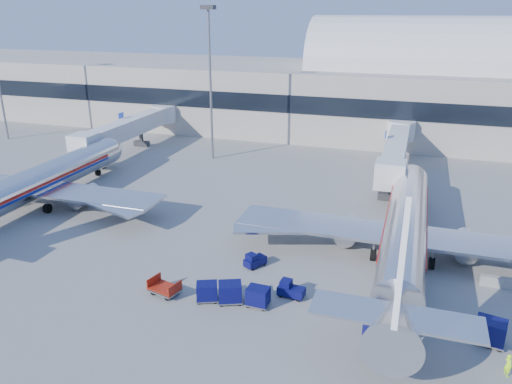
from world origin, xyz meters
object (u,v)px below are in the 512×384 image
(barrier_near, at_px, (499,282))
(ramp_worker, at_px, (508,365))
(airliner_main, at_px, (405,231))
(jetbridge_mid, at_px, (133,126))
(cart_train_b, at_px, (230,292))
(cart_solo_near, at_px, (380,334))
(tug_right, at_px, (404,311))
(cart_train_c, at_px, (207,291))
(cart_open_red, at_px, (165,289))
(mast_west, at_px, (210,62))
(tug_lead, at_px, (290,289))
(tug_left, at_px, (254,260))
(jetbridge_near, at_px, (397,147))
(airliner_mid, at_px, (32,184))
(cart_solo_far, at_px, (490,331))
(cart_train_a, at_px, (258,296))

(barrier_near, distance_m, ramp_worker, 11.72)
(airliner_main, distance_m, jetbridge_mid, 51.62)
(cart_train_b, bearing_deg, cart_solo_near, -32.06)
(tug_right, height_order, cart_train_c, cart_train_c)
(cart_open_red, bearing_deg, tug_right, 22.10)
(jetbridge_mid, relative_size, mast_west, 1.22)
(tug_lead, bearing_deg, cart_solo_near, -23.32)
(ramp_worker, bearing_deg, tug_left, 39.89)
(jetbridge_near, relative_size, tug_lead, 12.12)
(cart_train_b, distance_m, cart_train_c, 1.89)
(airliner_mid, relative_size, barrier_near, 12.42)
(mast_west, relative_size, cart_train_c, 10.62)
(jetbridge_near, bearing_deg, barrier_near, -70.15)
(cart_open_red, bearing_deg, cart_train_c, 17.56)
(tug_left, height_order, ramp_worker, ramp_worker)
(barrier_near, bearing_deg, airliner_mid, 177.13)
(airliner_main, height_order, jetbridge_mid, airliner_main)
(cart_solo_near, relative_size, cart_open_red, 0.94)
(mast_west, bearing_deg, cart_open_red, -72.79)
(jetbridge_mid, height_order, cart_open_red, jetbridge_mid)
(tug_lead, height_order, ramp_worker, ramp_worker)
(cart_open_red, bearing_deg, tug_lead, 30.67)
(tug_left, bearing_deg, cart_solo_far, -76.93)
(barrier_near, bearing_deg, cart_solo_near, -128.44)
(tug_left, height_order, cart_train_a, cart_train_a)
(tug_lead, distance_m, cart_open_red, 10.30)
(jetbridge_near, bearing_deg, tug_lead, -99.52)
(cart_train_a, xyz_separation_m, cart_train_b, (-2.27, -0.21, 0.06))
(mast_west, distance_m, ramp_worker, 56.15)
(tug_right, bearing_deg, jetbridge_near, 110.81)
(mast_west, bearing_deg, cart_train_b, -65.17)
(tug_left, xyz_separation_m, cart_open_red, (-5.50, -6.79, -0.15))
(jetbridge_mid, relative_size, tug_lead, 12.12)
(tug_left, bearing_deg, airliner_mid, 108.06)
(jetbridge_mid, distance_m, cart_solo_far, 63.11)
(airliner_main, bearing_deg, ramp_worker, -63.20)
(jetbridge_near, distance_m, tug_right, 36.33)
(airliner_mid, height_order, cart_train_c, airliner_mid)
(tug_lead, xyz_separation_m, tug_left, (-4.38, 3.87, -0.03))
(ramp_worker, bearing_deg, tug_right, 29.26)
(tug_lead, relative_size, cart_open_red, 0.82)
(cart_train_a, height_order, ramp_worker, ramp_worker)
(cart_train_c, bearing_deg, ramp_worker, -28.25)
(tug_right, distance_m, cart_solo_far, 5.98)
(airliner_main, relative_size, jetbridge_near, 1.35)
(tug_right, xyz_separation_m, cart_train_a, (-11.06, -1.84, 0.25))
(airliner_mid, height_order, tug_left, airliner_mid)
(tug_right, relative_size, cart_train_c, 1.04)
(tug_right, xyz_separation_m, cart_open_red, (-18.86, -2.61, -0.13))
(mast_west, relative_size, cart_train_b, 9.64)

